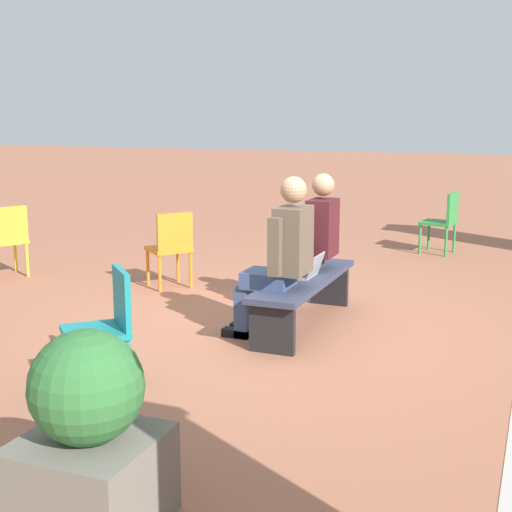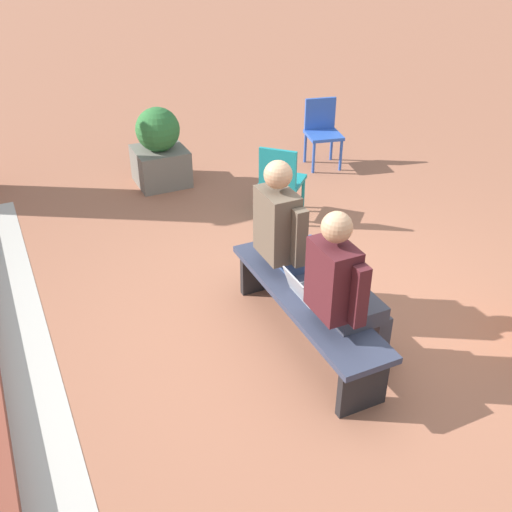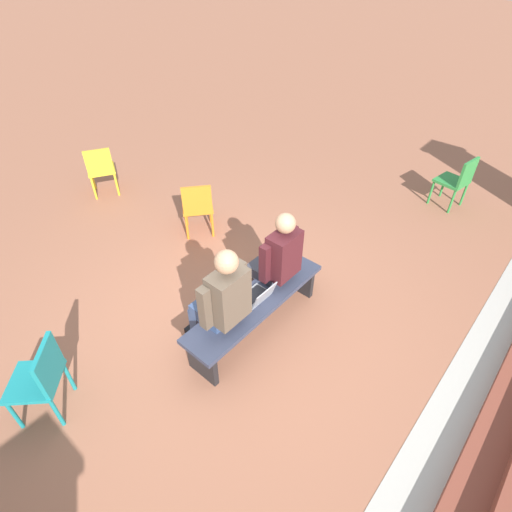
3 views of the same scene
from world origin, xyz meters
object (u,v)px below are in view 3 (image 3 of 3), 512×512
Objects in this scene: person_adult at (221,300)px; laptop at (258,296)px; plastic_chair_mid_courtyard at (198,205)px; bench at (256,306)px; plastic_chair_foreground at (457,179)px; plastic_chair_near_bench_left at (41,377)px; person_student at (275,259)px; plastic_chair_far_left at (101,168)px.

laptop is (-0.45, 0.08, -0.23)m from person_adult.
person_adult is 2.14m from plastic_chair_mid_courtyard.
bench is at bearing 170.88° from person_adult.
plastic_chair_foreground is 1.00× the size of plastic_chair_near_bench_left.
person_student is at bearing 76.28° from plastic_chair_mid_courtyard.
plastic_chair_near_bench_left and plastic_chair_mid_courtyard have the same top height.
plastic_chair_mid_courtyard is (-2.75, -1.02, 0.00)m from plastic_chair_near_bench_left.
plastic_chair_foreground is at bearing 127.15° from plastic_chair_far_left.
plastic_chair_near_bench_left is at bearing -21.91° from laptop.
plastic_chair_near_bench_left reaches higher than laptop.
plastic_chair_far_left is (-0.55, -3.80, 0.13)m from bench.
bench is at bearing 65.55° from plastic_chair_mid_courtyard.
person_student reaches higher than bench.
plastic_chair_foreground is 1.00× the size of plastic_chair_mid_courtyard.
bench is at bearing 81.72° from plastic_chair_far_left.
bench is 1.97m from plastic_chair_mid_courtyard.
laptop is 1.97m from plastic_chair_mid_courtyard.
person_adult is at bearing 75.19° from plastic_chair_far_left.
person_student is 3.74m from plastic_chair_far_left.
laptop is at bearing -9.62° from plastic_chair_foreground.
plastic_chair_far_left reaches higher than bench.
person_adult reaches higher than person_student.
plastic_chair_foreground and plastic_chair_mid_courtyard have the same top height.
laptop is at bearing 145.74° from bench.
laptop is at bearing 158.09° from plastic_chair_near_bench_left.
plastic_chair_mid_courtyard reaches higher than bench.
plastic_chair_foreground is (-4.38, 0.75, -0.25)m from person_adult.
person_student is at bearing 179.84° from person_adult.
person_student reaches higher than plastic_chair_mid_courtyard.
person_adult is at bearing 54.07° from plastic_chair_mid_courtyard.
plastic_chair_far_left is 3.92m from plastic_chair_near_bench_left.
person_student is at bearing 87.56° from plastic_chair_far_left.
person_student is 0.83m from person_adult.
laptop reaches higher than bench.
bench is 2.14× the size of plastic_chair_near_bench_left.
plastic_chair_foreground is at bearing 168.15° from person_student.
bench is at bearing -9.75° from plastic_chair_foreground.
person_adult is 1.64× the size of plastic_chair_far_left.
laptop is (-0.02, 0.01, 0.15)m from bench.
laptop is 0.38× the size of plastic_chair_near_bench_left.
person_student is 1.59× the size of plastic_chair_near_bench_left.
plastic_chair_near_bench_left is at bearing 20.26° from plastic_chair_mid_courtyard.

